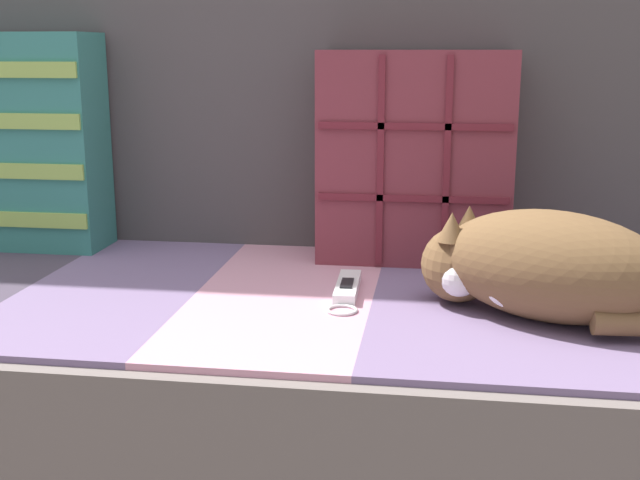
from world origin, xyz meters
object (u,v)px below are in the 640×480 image
(throw_pillow_striped, at_px, (6,142))
(couch, at_px, (211,385))
(sleeping_cat, at_px, (535,267))
(game_remote_far, at_px, (347,289))
(throw_pillow_quilted, at_px, (415,158))

(throw_pillow_striped, bearing_deg, couch, -22.99)
(couch, xyz_separation_m, sleeping_cat, (0.54, -0.11, 0.28))
(throw_pillow_striped, bearing_deg, game_remote_far, -18.24)
(sleeping_cat, xyz_separation_m, game_remote_far, (-0.29, 0.08, -0.07))
(couch, distance_m, game_remote_far, 0.33)
(sleeping_cat, bearing_deg, throw_pillow_striped, 162.77)
(sleeping_cat, distance_m, game_remote_far, 0.31)
(throw_pillow_quilted, relative_size, sleeping_cat, 0.99)
(throw_pillow_quilted, xyz_separation_m, game_remote_far, (-0.10, -0.24, -0.19))
(couch, height_order, throw_pillow_quilted, throw_pillow_quilted)
(throw_pillow_quilted, height_order, sleeping_cat, throw_pillow_quilted)
(couch, relative_size, sleeping_cat, 4.73)
(throw_pillow_striped, bearing_deg, sleeping_cat, -17.23)
(throw_pillow_striped, height_order, game_remote_far, throw_pillow_striped)
(couch, height_order, sleeping_cat, sleeping_cat)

